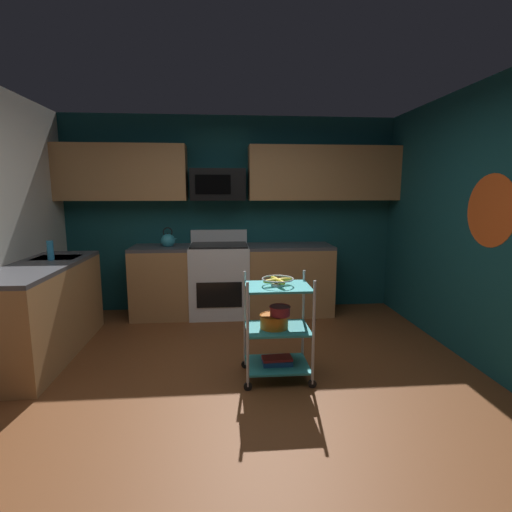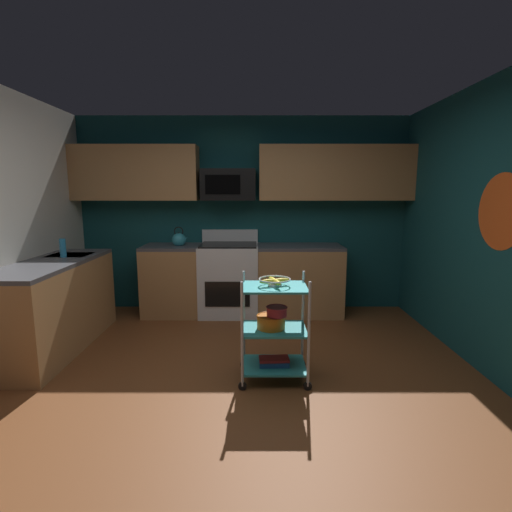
# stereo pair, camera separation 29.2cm
# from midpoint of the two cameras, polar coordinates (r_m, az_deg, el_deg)

# --- Properties ---
(floor) EXTENTS (4.40, 4.80, 0.04)m
(floor) POSITION_cam_midpoint_polar(r_m,az_deg,el_deg) (3.34, -0.39, -19.89)
(floor) COLOR brown
(floor) RESTS_ON ground
(wall_back) EXTENTS (4.52, 0.06, 2.60)m
(wall_back) POSITION_cam_midpoint_polar(r_m,az_deg,el_deg) (5.35, -0.16, 6.09)
(wall_back) COLOR #14474C
(wall_back) RESTS_ON ground
(wall_flower_decal) EXTENTS (0.00, 0.64, 0.64)m
(wall_flower_decal) POSITION_cam_midpoint_polar(r_m,az_deg,el_deg) (3.88, 34.34, 5.38)
(wall_flower_decal) COLOR #E5591E
(counter_run) EXTENTS (3.50, 2.34, 0.92)m
(counter_run) POSITION_cam_midpoint_polar(r_m,az_deg,el_deg) (4.75, -9.64, -4.71)
(counter_run) COLOR #B27F4C
(counter_run) RESTS_ON ground
(oven_range) EXTENTS (0.76, 0.65, 1.10)m
(oven_range) POSITION_cam_midpoint_polar(r_m,az_deg,el_deg) (5.14, -2.20, -3.32)
(oven_range) COLOR white
(oven_range) RESTS_ON ground
(upper_cabinets) EXTENTS (4.40, 0.33, 0.70)m
(upper_cabinets) POSITION_cam_midpoint_polar(r_m,az_deg,el_deg) (5.15, 0.29, 12.08)
(upper_cabinets) COLOR #B27F4C
(microwave) EXTENTS (0.70, 0.39, 0.40)m
(microwave) POSITION_cam_midpoint_polar(r_m,az_deg,el_deg) (5.12, -2.24, 10.41)
(microwave) COLOR black
(rolling_cart) EXTENTS (0.61, 0.44, 0.91)m
(rolling_cart) POSITION_cam_midpoint_polar(r_m,az_deg,el_deg) (3.39, 5.36, -10.62)
(rolling_cart) COLOR silver
(rolling_cart) RESTS_ON ground
(fruit_bowl) EXTENTS (0.27, 0.27, 0.07)m
(fruit_bowl) POSITION_cam_midpoint_polar(r_m,az_deg,el_deg) (3.27, 5.48, -3.66)
(fruit_bowl) COLOR silver
(fruit_bowl) RESTS_ON rolling_cart
(mixing_bowl_large) EXTENTS (0.25, 0.25, 0.11)m
(mixing_bowl_large) POSITION_cam_midpoint_polar(r_m,az_deg,el_deg) (3.37, 4.90, -9.58)
(mixing_bowl_large) COLOR orange
(mixing_bowl_large) RESTS_ON rolling_cart
(mixing_bowl_small) EXTENTS (0.18, 0.18, 0.08)m
(mixing_bowl_small) POSITION_cam_midpoint_polar(r_m,az_deg,el_deg) (3.32, 5.76, -8.07)
(mixing_bowl_small) COLOR maroon
(mixing_bowl_small) RESTS_ON rolling_cart
(book_stack) EXTENTS (0.27, 0.17, 0.06)m
(book_stack) POSITION_cam_midpoint_polar(r_m,az_deg,el_deg) (3.50, 5.29, -15.17)
(book_stack) COLOR #1E4C8C
(book_stack) RESTS_ON rolling_cart
(kettle) EXTENTS (0.21, 0.18, 0.26)m
(kettle) POSITION_cam_midpoint_polar(r_m,az_deg,el_deg) (5.12, -9.50, 2.39)
(kettle) COLOR teal
(kettle) RESTS_ON counter_run
(dish_soap_bottle) EXTENTS (0.06, 0.06, 0.20)m
(dish_soap_bottle) POSITION_cam_midpoint_polar(r_m,az_deg,el_deg) (4.56, -24.74, 1.08)
(dish_soap_bottle) COLOR #2D8CBF
(dish_soap_bottle) RESTS_ON counter_run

